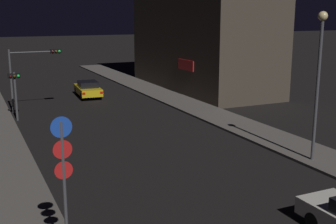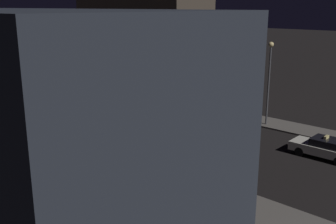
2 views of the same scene
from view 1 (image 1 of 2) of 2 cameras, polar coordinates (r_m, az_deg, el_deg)
sidewalk_right at (r=34.59m, az=2.93°, el=0.85°), size 3.00×60.97×0.14m
building_facade_right at (r=42.65m, az=4.42°, el=13.72°), size 7.04×18.23×15.90m
far_car at (r=39.13m, az=-10.48°, el=3.03°), size 2.11×4.56×1.42m
traffic_light_overhead at (r=33.82m, az=-17.50°, el=5.79°), size 3.81×0.41×4.70m
traffic_light_left_kerb at (r=31.26m, az=-19.46°, el=3.27°), size 0.80×0.42×3.36m
sign_pole_left at (r=12.29m, az=-13.51°, el=-8.44°), size 0.58×0.10×4.39m
street_lamp_near_block at (r=21.82m, az=19.22°, el=5.58°), size 0.45×0.45×7.17m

